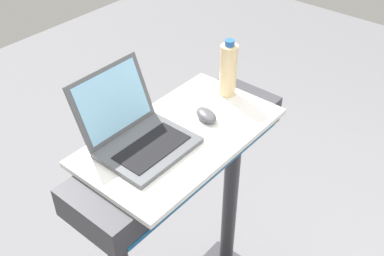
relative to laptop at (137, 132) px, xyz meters
The scene contains 4 objects.
desk_board 0.17m from the laptop, 30.25° to the right, with size 0.73×0.41×0.02m, color white.
laptop is the anchor object (origin of this frame).
computer_mouse 0.28m from the laptop, 19.35° to the right, with size 0.06×0.10×0.03m, color #4C4C51.
water_bottle 0.45m from the laptop, ahead, with size 0.07×0.07×0.23m.
Camera 1 is at (-0.94, -0.14, 2.19)m, focal length 43.17 mm.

